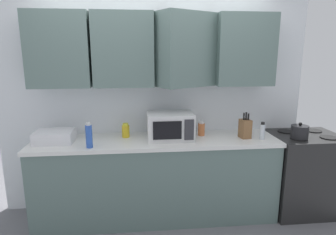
% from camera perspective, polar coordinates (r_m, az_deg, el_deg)
% --- Properties ---
extents(wall_back_with_cabinets, '(3.46, 0.58, 2.60)m').
position_cam_1_polar(wall_back_with_cabinets, '(3.21, -2.70, 8.66)').
color(wall_back_with_cabinets, white).
rests_on(wall_back_with_cabinets, ground_plane).
extents(counter_run, '(2.59, 0.63, 0.90)m').
position_cam_1_polar(counter_run, '(3.27, -2.26, -11.77)').
color(counter_run, slate).
rests_on(counter_run, ground_plane).
extents(stove_range, '(0.76, 0.64, 0.91)m').
position_cam_1_polar(stove_range, '(3.74, 24.85, -9.73)').
color(stove_range, black).
rests_on(stove_range, ground_plane).
extents(kettle, '(0.18, 0.18, 0.17)m').
position_cam_1_polar(kettle, '(3.38, 24.39, -2.56)').
color(kettle, black).
rests_on(kettle, stove_range).
extents(microwave, '(0.48, 0.37, 0.28)m').
position_cam_1_polar(microwave, '(3.09, 0.42, -1.63)').
color(microwave, silver).
rests_on(microwave, counter_run).
extents(dish_rack, '(0.38, 0.30, 0.12)m').
position_cam_1_polar(dish_rack, '(3.20, -21.31, -3.46)').
color(dish_rack, silver).
rests_on(dish_rack, counter_run).
extents(knife_block, '(0.12, 0.13, 0.28)m').
position_cam_1_polar(knife_block, '(3.23, 14.87, -2.08)').
color(knife_block, brown).
rests_on(knife_block, counter_run).
extents(bottle_clear_tall, '(0.05, 0.05, 0.19)m').
position_cam_1_polar(bottle_clear_tall, '(3.23, 18.00, -2.57)').
color(bottle_clear_tall, silver).
rests_on(bottle_clear_tall, counter_run).
extents(bottle_blue_cleaner, '(0.06, 0.06, 0.25)m').
position_cam_1_polar(bottle_blue_cleaner, '(2.90, -15.23, -3.52)').
color(bottle_blue_cleaner, '#2D56B7').
rests_on(bottle_blue_cleaner, counter_run).
extents(bottle_spice_jar, '(0.07, 0.07, 0.16)m').
position_cam_1_polar(bottle_spice_jar, '(3.24, 6.55, -2.20)').
color(bottle_spice_jar, '#BC6638').
rests_on(bottle_spice_jar, counter_run).
extents(bottle_yellow_mustard, '(0.08, 0.08, 0.15)m').
position_cam_1_polar(bottle_yellow_mustard, '(3.19, -8.30, -2.57)').
color(bottle_yellow_mustard, gold).
rests_on(bottle_yellow_mustard, counter_run).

